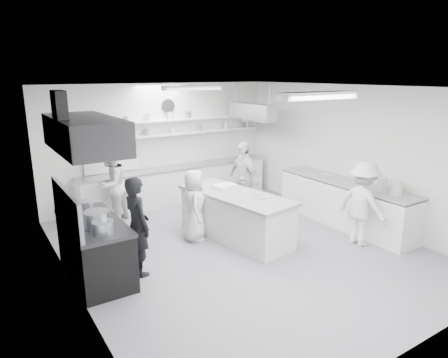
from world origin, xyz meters
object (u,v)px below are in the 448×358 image
right_counter (345,204)px  back_counter (178,185)px  stove (95,250)px  prep_island (236,217)px  cook_back (111,185)px  cook_stove (137,226)px

right_counter → back_counter: bearing=124.7°
stove → prep_island: stove is taller
back_counter → prep_island: size_ratio=2.08×
back_counter → stove: bearing=-136.0°
right_counter → cook_back: cook_back is taller
prep_island → cook_stove: (-2.18, -0.35, 0.38)m
back_counter → prep_island: bearing=-91.9°
prep_island → cook_stove: bearing=179.6°
cook_back → right_counter: bearing=103.9°
cook_stove → cook_back: 2.59m
back_counter → right_counter: bearing=-55.3°
stove → prep_island: size_ratio=0.75×
cook_stove → cook_back: size_ratio=0.95×
right_counter → prep_island: bearing=164.8°
back_counter → cook_back: cook_back is taller
stove → right_counter: size_ratio=0.55×
stove → cook_stove: (0.63, -0.29, 0.38)m
right_counter → cook_stove: (-4.62, 0.31, 0.36)m
cook_back → back_counter: bearing=153.8°
right_counter → cook_back: size_ratio=1.90×
stove → back_counter: 4.03m
prep_island → cook_back: bearing=119.6°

